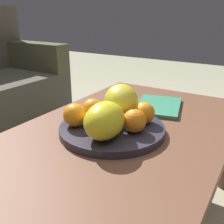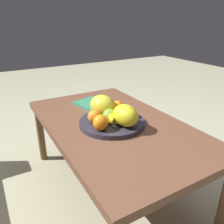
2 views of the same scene
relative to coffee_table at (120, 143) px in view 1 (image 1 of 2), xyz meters
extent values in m
cube|color=brown|center=(0.00, 0.00, 0.03)|extent=(1.17, 0.69, 0.04)
cylinder|color=brown|center=(0.55, 0.31, -0.20)|extent=(0.05, 0.05, 0.42)
cube|color=#494730|center=(0.80, 1.32, 0.10)|extent=(0.14, 0.70, 0.22)
cylinder|color=#2F2C3A|center=(-0.02, 0.02, 0.06)|extent=(0.36, 0.36, 0.03)
ellipsoid|color=yellow|center=(-0.11, -0.01, 0.13)|extent=(0.16, 0.13, 0.11)
ellipsoid|color=yellow|center=(0.06, 0.04, 0.13)|extent=(0.19, 0.18, 0.12)
sphere|color=orange|center=(-0.09, 0.13, 0.11)|extent=(0.08, 0.08, 0.08)
sphere|color=orange|center=(-0.02, -0.06, 0.11)|extent=(0.08, 0.08, 0.08)
sphere|color=orange|center=(0.06, -0.06, 0.11)|extent=(0.08, 0.08, 0.08)
sphere|color=orange|center=(0.00, 0.12, 0.11)|extent=(0.07, 0.07, 0.07)
sphere|color=#80A732|center=(-0.03, 0.04, 0.11)|extent=(0.07, 0.07, 0.07)
ellipsoid|color=yellow|center=(-0.04, 0.06, 0.09)|extent=(0.12, 0.14, 0.03)
ellipsoid|color=yellow|center=(-0.04, 0.06, 0.09)|extent=(0.15, 0.09, 0.03)
ellipsoid|color=yellow|center=(-0.04, 0.04, 0.12)|extent=(0.15, 0.09, 0.03)
cube|color=#368865|center=(0.30, -0.02, 0.05)|extent=(0.29, 0.24, 0.02)
camera|label=1|loc=(-0.71, -0.40, 0.43)|focal=41.29mm
camera|label=2|loc=(-1.00, 0.59, 0.59)|focal=36.30mm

